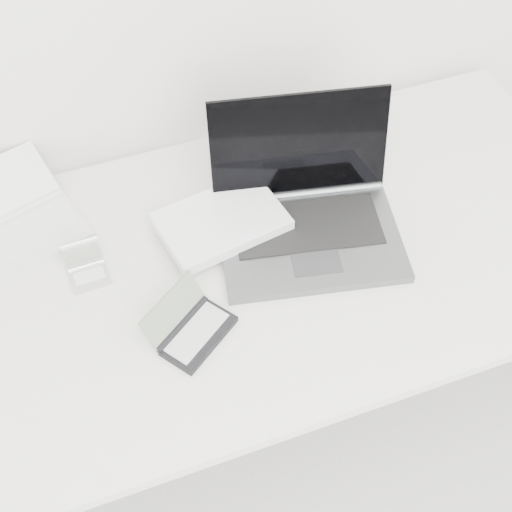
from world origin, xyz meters
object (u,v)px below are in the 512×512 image
object	(u,v)px
laptop_large	(282,215)
palmtop_charcoal	(191,329)
netbook_open_white	(23,222)
desk	(262,269)

from	to	relation	value
laptop_large	palmtop_charcoal	distance (m)	0.33
laptop_large	palmtop_charcoal	world-z (taller)	laptop_large
laptop_large	netbook_open_white	size ratio (longest dim) A/B	1.62
desk	netbook_open_white	distance (m)	0.54
desk	netbook_open_white	world-z (taller)	netbook_open_white
palmtop_charcoal	netbook_open_white	bearing A→B (deg)	89.20
laptop_large	palmtop_charcoal	size ratio (longest dim) A/B	2.78
palmtop_charcoal	laptop_large	bearing A→B (deg)	0.93
desk	palmtop_charcoal	bearing A→B (deg)	-145.88
desk	netbook_open_white	bearing A→B (deg)	151.28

